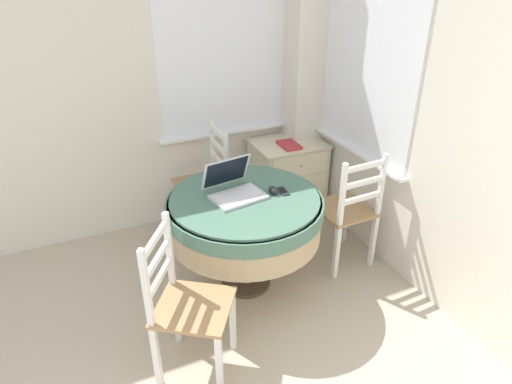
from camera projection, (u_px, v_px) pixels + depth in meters
corner_room_shell at (269, 111)px, 2.91m from camera, size 4.41×4.72×2.55m
round_dining_table at (245, 215)px, 3.11m from camera, size 1.06×1.06×0.73m
laptop at (234, 188)px, 3.05m from camera, size 0.39×0.37×0.24m
computer_mouse at (273, 190)px, 3.08m from camera, size 0.06×0.09×0.05m
cell_phone at (283, 191)px, 3.11m from camera, size 0.06×0.12×0.01m
dining_chair_near_back_window at (205, 183)px, 3.80m from camera, size 0.41×0.40×0.94m
dining_chair_near_right_window at (348, 211)px, 3.41m from camera, size 0.41×0.42×0.94m
dining_chair_camera_near at (186, 306)px, 2.52m from camera, size 0.56×0.55×0.94m
corner_cabinet at (287, 177)px, 4.18m from camera, size 0.62×0.50×0.68m
book_on_cabinet at (289, 145)px, 3.94m from camera, size 0.15×0.22×0.02m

